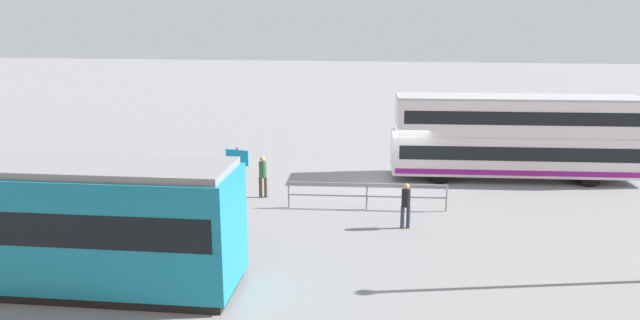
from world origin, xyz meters
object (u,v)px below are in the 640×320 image
(tram_yellow, at_px, (24,221))
(pedestrian_crossing, at_px, (406,203))
(pedestrian_near_railing, at_px, (263,174))
(double_decker_bus, at_px, (515,137))
(info_sign, at_px, (238,167))

(tram_yellow, bearing_deg, pedestrian_crossing, -149.72)
(tram_yellow, height_order, pedestrian_near_railing, tram_yellow)
(pedestrian_near_railing, bearing_deg, tram_yellow, 63.39)
(double_decker_bus, height_order, pedestrian_near_railing, double_decker_bus)
(double_decker_bus, bearing_deg, info_sign, 29.21)
(pedestrian_near_railing, relative_size, pedestrian_crossing, 1.06)
(pedestrian_near_railing, relative_size, info_sign, 0.70)
(double_decker_bus, height_order, tram_yellow, double_decker_bus)
(tram_yellow, xyz_separation_m, pedestrian_near_railing, (-4.60, -9.19, -0.84))
(pedestrian_near_railing, height_order, pedestrian_crossing, pedestrian_near_railing)
(double_decker_bus, bearing_deg, pedestrian_near_railing, 22.78)
(double_decker_bus, distance_m, info_sign, 13.22)
(pedestrian_near_railing, xyz_separation_m, info_sign, (0.54, 1.83, 0.71))
(tram_yellow, relative_size, pedestrian_crossing, 7.25)
(pedestrian_crossing, distance_m, info_sign, 6.69)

